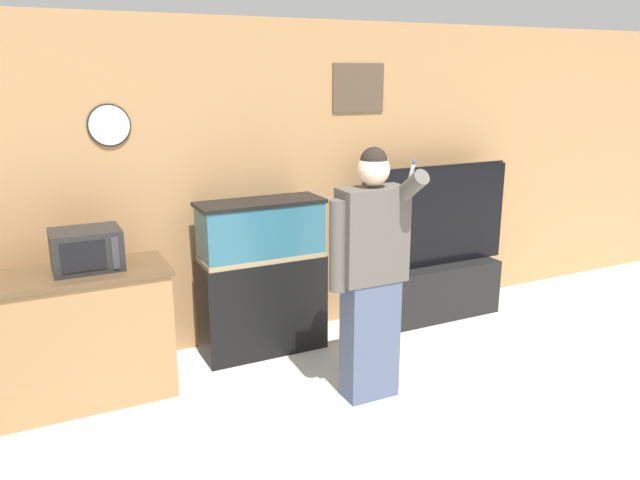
{
  "coord_description": "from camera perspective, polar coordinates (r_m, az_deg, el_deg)",
  "views": [
    {
      "loc": [
        -1.67,
        -1.82,
        2.2
      ],
      "look_at": [
        0.21,
        1.97,
        1.05
      ],
      "focal_mm": 35.0,
      "sensor_mm": 36.0,
      "label": 1
    }
  ],
  "objects": [
    {
      "name": "microwave",
      "position": [
        4.39,
        -20.57,
        -0.81
      ],
      "size": [
        0.44,
        0.34,
        0.27
      ],
      "color": "black",
      "rests_on": "counter_island"
    },
    {
      "name": "wall_back_paneled",
      "position": [
        5.09,
        -6.8,
        4.93
      ],
      "size": [
        10.0,
        0.08,
        2.6
      ],
      "color": "#A87A4C",
      "rests_on": "ground_plane"
    },
    {
      "name": "counter_island",
      "position": [
        4.55,
        -23.64,
        -8.58
      ],
      "size": [
        1.62,
        0.54,
        0.93
      ],
      "color": "olive",
      "rests_on": "ground_plane"
    },
    {
      "name": "tv_on_stand",
      "position": [
        5.79,
        10.34,
        -3.05
      ],
      "size": [
        1.5,
        0.4,
        1.4
      ],
      "color": "black",
      "rests_on": "ground_plane"
    },
    {
      "name": "aquarium_on_stand",
      "position": [
        4.95,
        -5.32,
        -3.42
      ],
      "size": [
        0.98,
        0.37,
        1.24
      ],
      "color": "black",
      "rests_on": "ground_plane"
    },
    {
      "name": "person_standing",
      "position": [
        4.16,
        4.63,
        -2.97
      ],
      "size": [
        0.55,
        0.41,
        1.74
      ],
      "color": "#424C66",
      "rests_on": "ground_plane"
    }
  ]
}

